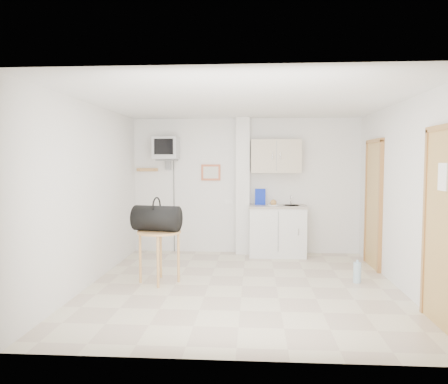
# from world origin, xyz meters

# --- Properties ---
(ground) EXTENTS (4.50, 4.50, 0.00)m
(ground) POSITION_xyz_m (0.00, 0.00, 0.00)
(ground) COLOR beige
(ground) RESTS_ON ground
(room_envelope) EXTENTS (4.24, 4.54, 2.55)m
(room_envelope) POSITION_xyz_m (0.24, 0.09, 1.54)
(room_envelope) COLOR white
(room_envelope) RESTS_ON ground
(kitchenette) EXTENTS (1.03, 0.58, 2.10)m
(kitchenette) POSITION_xyz_m (0.57, 2.00, 0.80)
(kitchenette) COLOR silver
(kitchenette) RESTS_ON ground
(crt_television) EXTENTS (0.44, 0.45, 2.15)m
(crt_television) POSITION_xyz_m (-1.45, 2.02, 1.94)
(crt_television) COLOR slate
(crt_television) RESTS_ON ground
(round_table) EXTENTS (0.61, 0.61, 0.73)m
(round_table) POSITION_xyz_m (-1.17, 0.10, 0.63)
(round_table) COLOR tan
(round_table) RESTS_ON ground
(duffel_bag) EXTENTS (0.70, 0.47, 0.48)m
(duffel_bag) POSITION_xyz_m (-1.20, 0.10, 0.91)
(duffel_bag) COLOR black
(duffel_bag) RESTS_ON round_table
(water_bottle) EXTENTS (0.11, 0.11, 0.32)m
(water_bottle) POSITION_xyz_m (1.61, 0.28, 0.15)
(water_bottle) COLOR #A0C1D2
(water_bottle) RESTS_ON ground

